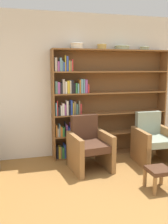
{
  "coord_description": "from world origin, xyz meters",
  "views": [
    {
      "loc": [
        -1.43,
        -2.34,
        1.75
      ],
      "look_at": [
        -0.29,
        1.91,
        0.95
      ],
      "focal_mm": 40.0,
      "sensor_mm": 36.0,
      "label": 1
    }
  ],
  "objects_px": {
    "footstool": "(159,173)",
    "bowl_cream": "(102,46)",
    "bowl_olive": "(144,48)",
    "armchair_cushioned": "(153,140)",
    "armchair_leather": "(89,146)",
    "bowl_sage": "(77,46)",
    "bowl_brass": "(122,47)",
    "bookshelf": "(100,104)"
  },
  "relations": [
    {
      "from": "bookshelf",
      "to": "bowl_cream",
      "type": "distance_m",
      "value": 1.1
    },
    {
      "from": "bowl_cream",
      "to": "bowl_brass",
      "type": "relative_size",
      "value": 0.64
    },
    {
      "from": "bowl_sage",
      "to": "bowl_brass",
      "type": "bearing_deg",
      "value": 0.0
    },
    {
      "from": "bowl_cream",
      "to": "armchair_leather",
      "type": "height_order",
      "value": "bowl_cream"
    },
    {
      "from": "bowl_sage",
      "to": "bowl_cream",
      "type": "height_order",
      "value": "bowl_sage"
    },
    {
      "from": "bowl_sage",
      "to": "bowl_olive",
      "type": "xyz_separation_m",
      "value": [
        1.38,
        0.0,
        -0.02
      ]
    },
    {
      "from": "bookshelf",
      "to": "bowl_sage",
      "type": "bearing_deg",
      "value": -177.67
    },
    {
      "from": "bowl_brass",
      "to": "armchair_cushioned",
      "type": "relative_size",
      "value": 0.32
    },
    {
      "from": "bowl_cream",
      "to": "bowl_brass",
      "type": "bearing_deg",
      "value": 0.0
    },
    {
      "from": "bowl_sage",
      "to": "armchair_leather",
      "type": "relative_size",
      "value": 0.26
    },
    {
      "from": "bowl_cream",
      "to": "armchair_cushioned",
      "type": "height_order",
      "value": "bowl_cream"
    },
    {
      "from": "armchair_leather",
      "to": "bowl_olive",
      "type": "bearing_deg",
      "value": -161.42
    },
    {
      "from": "bookshelf",
      "to": "armchair_cushioned",
      "type": "xyz_separation_m",
      "value": [
        0.84,
        -0.64,
        -0.63
      ]
    },
    {
      "from": "bowl_olive",
      "to": "armchair_cushioned",
      "type": "distance_m",
      "value": 1.82
    },
    {
      "from": "bowl_cream",
      "to": "bowl_brass",
      "type": "distance_m",
      "value": 0.41
    },
    {
      "from": "bowl_sage",
      "to": "bowl_cream",
      "type": "bearing_deg",
      "value": 0.0
    },
    {
      "from": "bookshelf",
      "to": "bowl_olive",
      "type": "relative_size",
      "value": 12.28
    },
    {
      "from": "bowl_brass",
      "to": "footstool",
      "type": "bearing_deg",
      "value": -93.12
    },
    {
      "from": "bowl_cream",
      "to": "armchair_cushioned",
      "type": "distance_m",
      "value": 2.0
    },
    {
      "from": "bookshelf",
      "to": "bowl_cream",
      "type": "bearing_deg",
      "value": -34.78
    },
    {
      "from": "bowl_olive",
      "to": "bowl_cream",
      "type": "bearing_deg",
      "value": 180.0
    },
    {
      "from": "bowl_brass",
      "to": "armchair_cushioned",
      "type": "bearing_deg",
      "value": -56.9
    },
    {
      "from": "bookshelf",
      "to": "bowl_brass",
      "type": "bearing_deg",
      "value": -2.45
    },
    {
      "from": "armchair_cushioned",
      "to": "footstool",
      "type": "relative_size",
      "value": 2.8
    },
    {
      "from": "bookshelf",
      "to": "bowl_brass",
      "type": "distance_m",
      "value": 1.17
    },
    {
      "from": "bowl_brass",
      "to": "bowl_olive",
      "type": "relative_size",
      "value": 1.54
    },
    {
      "from": "bookshelf",
      "to": "armchair_cushioned",
      "type": "distance_m",
      "value": 1.23
    },
    {
      "from": "bowl_sage",
      "to": "armchair_leather",
      "type": "distance_m",
      "value": 1.84
    },
    {
      "from": "bowl_sage",
      "to": "footstool",
      "type": "height_order",
      "value": "bowl_sage"
    },
    {
      "from": "footstool",
      "to": "bowl_sage",
      "type": "bearing_deg",
      "value": 116.43
    },
    {
      "from": "bowl_sage",
      "to": "armchair_leather",
      "type": "height_order",
      "value": "bowl_sage"
    },
    {
      "from": "bowl_sage",
      "to": "armchair_leather",
      "type": "xyz_separation_m",
      "value": [
        0.06,
        -0.62,
        -1.73
      ]
    },
    {
      "from": "footstool",
      "to": "bowl_cream",
      "type": "bearing_deg",
      "value": 101.19
    },
    {
      "from": "armchair_leather",
      "to": "bowl_sage",
      "type": "bearing_deg",
      "value": -90.74
    },
    {
      "from": "bookshelf",
      "to": "bowl_brass",
      "type": "relative_size",
      "value": 7.95
    },
    {
      "from": "bookshelf",
      "to": "armchair_leather",
      "type": "height_order",
      "value": "bookshelf"
    },
    {
      "from": "bowl_brass",
      "to": "bowl_olive",
      "type": "height_order",
      "value": "bowl_brass"
    },
    {
      "from": "bowl_brass",
      "to": "footstool",
      "type": "xyz_separation_m",
      "value": [
        -0.09,
        -1.63,
        -1.86
      ]
    },
    {
      "from": "bowl_brass",
      "to": "armchair_cushioned",
      "type": "height_order",
      "value": "bowl_brass"
    },
    {
      "from": "armchair_cushioned",
      "to": "bowl_olive",
      "type": "bearing_deg",
      "value": -95.29
    },
    {
      "from": "bowl_brass",
      "to": "bookshelf",
      "type": "bearing_deg",
      "value": 177.55
    },
    {
      "from": "armchair_cushioned",
      "to": "footstool",
      "type": "xyz_separation_m",
      "value": [
        -0.49,
        -1.01,
        -0.15
      ]
    }
  ]
}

